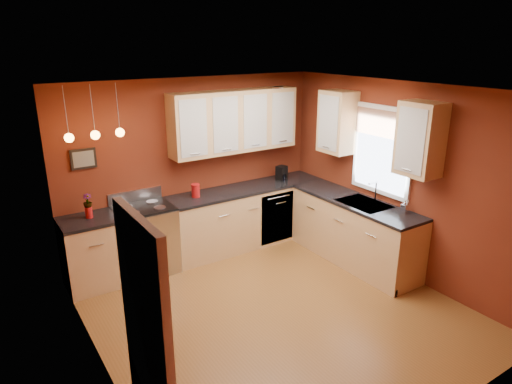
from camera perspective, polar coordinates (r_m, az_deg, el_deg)
floor at (r=5.67m, az=2.48°, el=-14.55°), size 4.20×4.20×0.00m
ceiling at (r=4.77m, az=2.92°, el=12.60°), size 4.00×4.20×0.02m
wall_back at (r=6.80m, az=-7.74°, el=3.09°), size 4.00×0.02×2.60m
wall_front at (r=3.75m, az=22.21°, el=-11.53°), size 4.00×0.02×2.60m
wall_left at (r=4.31m, az=-19.61°, el=-7.20°), size 0.02×4.20×2.60m
wall_right at (r=6.40m, az=17.36°, el=1.41°), size 0.02×4.20×2.60m
base_cabinets_back_left at (r=6.33m, az=-19.83°, el=-7.32°), size 0.70×0.60×0.90m
base_cabinets_back_right at (r=7.16m, az=-1.12°, el=-3.13°), size 2.54×0.60×0.90m
base_cabinets_right at (r=6.75m, az=12.12°, el=-4.93°), size 0.60×2.10×0.90m
counter_back_left at (r=6.15m, az=-20.30°, el=-3.36°), size 0.70×0.62×0.04m
counter_back_right at (r=7.00m, az=-1.14°, el=0.45°), size 2.54×0.62×0.04m
counter_right at (r=6.58m, az=12.39°, el=-1.18°), size 0.62×2.10×0.04m
gas_range at (r=6.49m, az=-13.61°, el=-5.74°), size 0.76×0.64×1.11m
dishwasher_front at (r=7.13m, az=2.65°, el=-3.25°), size 0.60×0.02×0.80m
sink at (r=6.49m, az=13.33°, el=-1.58°), size 0.50×0.70×0.33m
window at (r=6.47m, az=15.52°, el=5.33°), size 0.06×1.02×1.22m
door_left_wall at (r=3.45m, az=-13.28°, el=-18.82°), size 0.12×0.82×2.05m
upper_cabinets_back at (r=6.79m, az=-2.71°, el=8.83°), size 2.00×0.35×0.90m
upper_cabinets_right at (r=6.33m, az=14.64°, el=7.54°), size 0.35×1.95×0.90m
wall_picture at (r=6.22m, az=-20.77°, el=3.90°), size 0.32×0.03×0.26m
pendant_lights at (r=5.85m, az=-19.46°, el=6.80°), size 0.71×0.11×0.66m
red_canister at (r=6.58m, az=-7.56°, el=0.19°), size 0.13×0.13×0.19m
red_vase at (r=6.16m, az=-20.17°, el=-2.40°), size 0.09×0.09×0.14m
flowers at (r=6.11m, az=-20.32°, el=-1.10°), size 0.11×0.11×0.19m
coffee_maker at (r=7.34m, az=3.25°, el=2.32°), size 0.18×0.18×0.23m
soap_pump at (r=6.24m, az=18.09°, el=-1.74°), size 0.09×0.09×0.18m
dish_towel at (r=6.18m, az=-12.90°, el=-6.57°), size 0.24×0.02×0.33m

